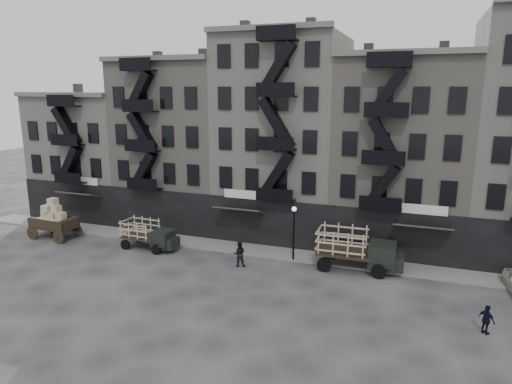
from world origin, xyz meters
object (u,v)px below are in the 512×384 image
(stake_truck_west, at_px, (148,233))
(policeman, at_px, (487,320))
(wagon, at_px, (52,216))
(stake_truck_east, at_px, (357,247))
(horse, at_px, (52,221))
(pedestrian_mid, at_px, (239,254))
(pedestrian_west, at_px, (54,228))

(stake_truck_west, bearing_deg, policeman, -9.36)
(wagon, height_order, stake_truck_east, wagon)
(wagon, relative_size, stake_truck_east, 0.69)
(stake_truck_east, bearing_deg, wagon, -176.84)
(horse, height_order, pedestrian_mid, pedestrian_mid)
(stake_truck_east, distance_m, policeman, 10.19)
(stake_truck_west, xyz_separation_m, stake_truck_east, (16.49, 1.34, 0.37))
(wagon, distance_m, stake_truck_west, 9.35)
(horse, bearing_deg, stake_truck_west, -105.70)
(horse, height_order, policeman, policeman)
(horse, height_order, stake_truck_west, stake_truck_west)
(pedestrian_west, height_order, pedestrian_mid, pedestrian_mid)
(pedestrian_mid, bearing_deg, pedestrian_west, -21.93)
(pedestrian_mid, bearing_deg, wagon, -21.78)
(wagon, bearing_deg, stake_truck_east, 6.77)
(wagon, relative_size, pedestrian_west, 2.36)
(stake_truck_east, bearing_deg, pedestrian_mid, -165.08)
(wagon, distance_m, pedestrian_west, 1.10)
(pedestrian_west, relative_size, pedestrian_mid, 0.93)
(wagon, height_order, pedestrian_mid, wagon)
(stake_truck_west, relative_size, stake_truck_east, 0.80)
(wagon, xyz_separation_m, stake_truck_west, (9.32, 0.48, -0.63))
(pedestrian_west, xyz_separation_m, pedestrian_mid, (17.68, -0.54, 0.07))
(pedestrian_mid, bearing_deg, stake_truck_east, 175.61)
(stake_truck_west, bearing_deg, wagon, -174.23)
(horse, bearing_deg, policeman, -109.41)
(pedestrian_west, distance_m, policeman, 33.91)
(stake_truck_west, distance_m, stake_truck_east, 16.55)
(horse, distance_m, pedestrian_west, 2.59)
(stake_truck_east, relative_size, pedestrian_mid, 3.16)
(pedestrian_mid, xyz_separation_m, policeman, (15.89, -4.27, -0.14))
(wagon, xyz_separation_m, policeman, (33.54, -4.76, -1.16))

